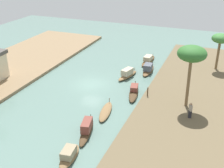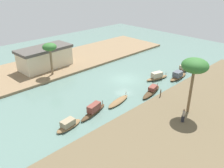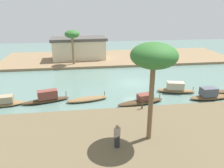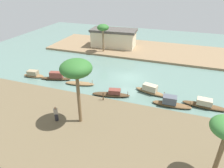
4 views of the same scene
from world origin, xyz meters
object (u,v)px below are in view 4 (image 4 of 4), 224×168
Objects in this scene: sampan_midstream at (56,77)px; mooring_post at (103,96)px; sampan_with_red_awning at (150,90)px; sampan_upstream_small at (112,94)px; sampan_downstream_large at (80,83)px; person_on_near_bank at (56,115)px; sampan_with_tall_canopy at (33,74)px; palm_tree_left_near at (76,69)px; riverside_building at (114,38)px; sampan_foreground at (205,104)px; palm_tree_right_tall at (103,29)px; sampan_open_hull at (171,103)px.

mooring_post is at bearing -35.01° from sampan_midstream.
sampan_with_red_awning reaches higher than sampan_upstream_small.
person_on_near_bank reaches higher than sampan_downstream_large.
sampan_with_tall_canopy is 12.91m from person_on_near_bank.
sampan_with_red_awning is at bearing 56.50° from palm_tree_left_near.
riverside_building reaches higher than sampan_downstream_large.
sampan_with_red_awning is at bearing 39.82° from mooring_post.
sampan_with_tall_canopy is (-13.32, 1.41, 0.04)m from sampan_upstream_small.
person_on_near_bank is at bearing -146.82° from sampan_foreground.
person_on_near_bank is at bearing -162.91° from palm_tree_left_near.
palm_tree_right_tall reaches higher than sampan_midstream.
mooring_post is 18.72m from palm_tree_right_tall.
sampan_foreground is 0.77× the size of palm_tree_left_near.
person_on_near_bank reaches higher than sampan_with_tall_canopy.
person_on_near_bank is (-3.62, -7.08, 0.74)m from sampan_upstream_small.
palm_tree_left_near is (-5.77, -8.71, 5.76)m from sampan_with_red_awning.
sampan_with_tall_canopy is 18.98m from riverside_building.
sampan_with_tall_canopy is at bearing -115.30° from riverside_building.
palm_tree_right_tall is at bearing 103.32° from sampan_upstream_small.
sampan_midstream is (-4.06, 0.25, 0.28)m from sampan_downstream_large.
person_on_near_bank is 6.13m from mooring_post.
sampan_upstream_small is at bearing -25.15° from sampan_downstream_large.
sampan_downstream_large is 0.81× the size of palm_tree_right_tall.
sampan_upstream_small is (-4.55, -2.37, -0.14)m from sampan_with_red_awning.
palm_tree_left_near is (4.18, -7.77, 6.04)m from sampan_downstream_large.
sampan_upstream_small is (-11.18, -1.23, -0.05)m from sampan_foreground.
palm_tree_left_near reaches higher than sampan_downstream_large.
sampan_downstream_large is at bearing -160.60° from sampan_with_red_awning.
palm_tree_right_tall is at bearing 105.40° from palm_tree_left_near.
sampan_downstream_large is at bearing 69.04° from person_on_near_bank.
person_on_near_bank is 22.88m from palm_tree_right_tall.
sampan_downstream_large is 5.58m from sampan_upstream_small.
sampan_foreground is at bearing 4.25° from sampan_with_red_awning.
sampan_open_hull reaches higher than sampan_with_red_awning.
person_on_near_bank is 0.24× the size of palm_tree_left_near.
mooring_post is (3.15, 5.26, -0.18)m from person_on_near_bank.
palm_tree_right_tall is (6.17, 13.79, 4.55)m from sampan_with_tall_canopy.
palm_tree_left_near is at bearing -144.37° from sampan_open_hull.
sampan_foreground is 15.66m from palm_tree_left_near.
sampan_with_tall_canopy is 0.75× the size of sampan_open_hull.
sampan_with_red_awning is 14.02m from sampan_midstream.
person_on_near_bank is at bearing -88.48° from sampan_downstream_large.
palm_tree_right_tall is 4.67m from riverside_building.
sampan_midstream is 14.42m from palm_tree_right_tall.
sampan_midstream is at bearing 90.94° from person_on_near_bank.
riverside_building reaches higher than sampan_open_hull.
sampan_foreground is at bearing -14.96° from sampan_midstream.
sampan_upstream_small is at bearing 30.18° from person_on_near_bank.
sampan_foreground is 20.65m from sampan_midstream.
riverside_building is (-10.81, 16.56, 1.78)m from sampan_with_red_awning.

